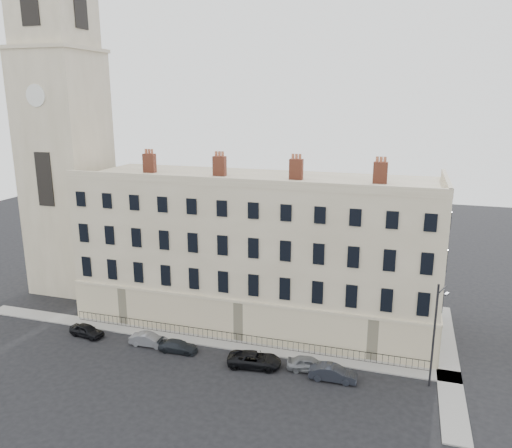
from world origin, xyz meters
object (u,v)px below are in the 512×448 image
object	(u,v)px
car_b	(149,340)
streetlamp	(435,332)
car_c	(178,346)
car_e	(309,364)
car_a	(87,330)
car_d	(255,360)
car_f	(333,373)

from	to	relation	value
car_b	streetlamp	bearing A→B (deg)	-91.44
car_c	car_e	xyz separation A→B (m)	(12.18, 0.26, 0.10)
car_e	streetlamp	xyz separation A→B (m)	(9.89, 0.47, 4.24)
car_b	car_c	xyz separation A→B (m)	(3.16, -0.26, -0.06)
car_a	streetlamp	distance (m)	32.27
car_d	car_c	bearing A→B (deg)	78.94
car_c	car_d	bearing A→B (deg)	-96.01
car_a	car_e	distance (m)	22.10
car_b	car_d	world-z (taller)	car_d
car_d	car_e	xyz separation A→B (m)	(4.66, 0.70, -0.01)
car_b	streetlamp	size ratio (longest dim) A/B	0.41
streetlamp	car_c	bearing A→B (deg)	-158.72
car_e	car_f	bearing A→B (deg)	-118.68
car_c	car_e	distance (m)	12.18
car_c	car_f	distance (m)	14.40
car_b	car_d	distance (m)	10.70
car_d	car_e	bearing A→B (deg)	-89.14
car_b	car_e	distance (m)	15.34
car_e	streetlamp	size ratio (longest dim) A/B	0.43
car_b	car_e	bearing A→B (deg)	-92.49
car_a	car_f	distance (m)	24.32
car_b	car_e	size ratio (longest dim) A/B	0.96
car_b	car_f	bearing A→B (deg)	-95.36
car_a	car_d	world-z (taller)	car_d
car_d	streetlamp	bearing A→B (deg)	-93.12
car_c	streetlamp	size ratio (longest dim) A/B	0.42
car_a	car_b	xyz separation A→B (m)	(6.76, 0.10, -0.02)
car_a	streetlamp	size ratio (longest dim) A/B	0.41
car_d	car_e	distance (m)	4.71
car_a	car_f	world-z (taller)	car_f
car_b	car_f	xyz separation A→B (m)	(17.55, -0.87, 0.06)
car_b	car_f	distance (m)	17.57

